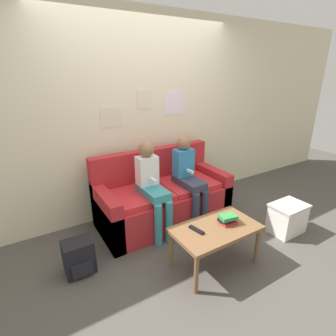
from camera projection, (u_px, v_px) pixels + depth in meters
ground_plane at (184, 238)px, 3.12m from camera, size 10.00×10.00×0.00m
wall_back at (144, 117)px, 3.45m from camera, size 8.00×0.06×2.60m
couch at (162, 198)px, 3.42m from camera, size 1.68×0.76×0.91m
coffee_table at (216, 232)px, 2.58m from camera, size 0.86×0.50×0.43m
person_left at (152, 184)px, 3.03m from camera, size 0.24×0.53×1.13m
person_right at (189, 176)px, 3.28m from camera, size 0.24×0.53×1.12m
tv_remote at (196, 230)px, 2.50m from camera, size 0.07×0.17×0.02m
book_stack at (228, 219)px, 2.62m from camera, size 0.19×0.15×0.09m
storage_box at (287, 218)px, 3.19m from camera, size 0.43×0.31×0.37m
backpack at (79, 257)px, 2.55m from camera, size 0.28×0.25×0.34m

